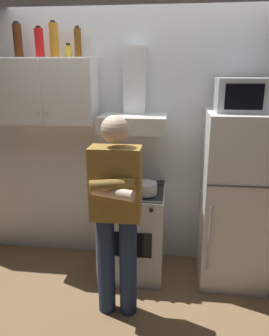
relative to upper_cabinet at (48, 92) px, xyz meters
The scene contains 14 objects.
ground_plane 1.98m from the upper_cabinet, 23.77° to the right, with size 7.00×7.00×0.00m, color olive.
back_wall_tiled 0.97m from the upper_cabinet, 14.86° to the left, with size 4.80×0.10×2.70m, color white.
upper_cabinet is the anchor object (origin of this frame).
stove_oven 1.55m from the upper_cabinet, ahead, with size 0.60×0.62×0.87m.
range_hood 0.81m from the upper_cabinet, ahead, with size 0.60×0.44×0.75m.
refrigerator 2.00m from the upper_cabinet, ahead, with size 0.60×0.62×1.60m.
microwave 1.75m from the upper_cabinet, ahead, with size 0.48×0.37×0.28m.
person_standing 1.35m from the upper_cabinet, 44.26° to the right, with size 0.38×0.33×1.64m.
cooking_pot 1.27m from the upper_cabinet, 14.73° to the right, with size 0.32×0.22×0.10m.
bottle_rum_dark 0.52m from the upper_cabinet, behind, with size 0.08×0.08×0.31m.
bottle_spice_jar 0.41m from the upper_cabinet, 10.34° to the left, with size 0.06×0.06×0.12m.
bottle_soda_red 0.43m from the upper_cabinet, 166.46° to the right, with size 0.08×0.08×0.26m.
bottle_liquor_amber 0.45m from the upper_cabinet, 13.28° to the left, with size 0.08×0.08×0.31m.
bottle_beer_brown 0.52m from the upper_cabinet, ahead, with size 0.06×0.06×0.26m.
Camera 1 is at (0.31, -2.63, 1.95)m, focal length 35.15 mm.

